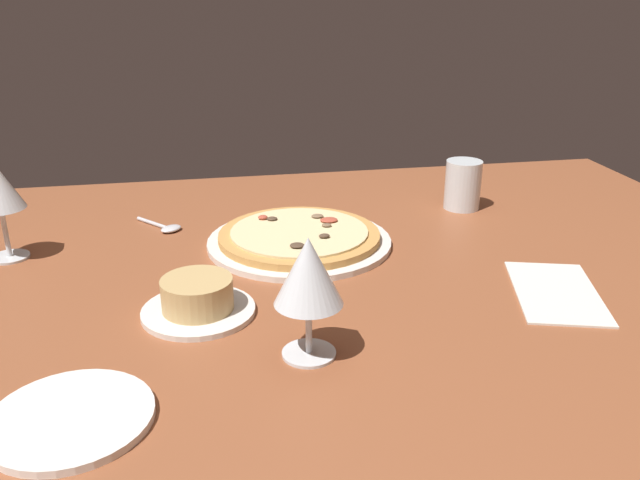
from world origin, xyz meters
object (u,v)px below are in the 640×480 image
Objects in this scene: paper_menu at (556,292)px; spoon at (166,227)px; side_plate at (71,418)px; water_glass at (463,187)px; ramekin_on_saucer at (198,299)px; pizza_main at (299,238)px; wine_glass_near at (308,274)px.

spoon is at bearing -16.61° from paper_menu.
spoon is at bearing -98.46° from side_plate.
spoon is at bearing 1.56° from water_glass.
ramekin_on_saucer is 62.67cm from water_glass.
side_plate is at bearing 54.77° from pizza_main.
ramekin_on_saucer is at bearing 98.70° from spoon.
wine_glass_near is at bearing 111.14° from spoon.
water_glass is at bearing -128.76° from wine_glass_near.
water_glass is (-34.40, -13.17, 3.13)cm from pizza_main.
spoon is (56.10, -36.83, 0.31)cm from paper_menu.
wine_glass_near is 40.69cm from paper_menu.
wine_glass_near is 51.24cm from spoon.
ramekin_on_saucer is at bearing 34.26° from water_glass.
wine_glass_near is at bearing 82.83° from pizza_main.
wine_glass_near is 1.61× the size of water_glass.
pizza_main reaches higher than spoon.
water_glass is (-51.77, -35.26, 2.15)cm from ramekin_on_saucer.
ramekin_on_saucer is at bearing 13.18° from paper_menu.
paper_menu is (-50.94, 3.12, -2.01)cm from ramekin_on_saucer.
pizza_main is 2.04× the size of wine_glass_near.
ramekin_on_saucer is 34.15cm from spoon.
spoon is (56.93, 1.55, -3.85)cm from water_glass.
water_glass is (-38.83, -48.37, -6.45)cm from wine_glass_near.
wine_glass_near is (4.42, 35.20, 9.58)cm from pizza_main.
ramekin_on_saucer is at bearing -121.95° from side_plate.
wine_glass_near is 0.90× the size of side_plate.
pizza_main is 41.99cm from paper_menu.
spoon is (-8.20, -55.13, 0.01)cm from side_plate.
ramekin_on_saucer is 25.30cm from side_plate.
ramekin_on_saucer is 0.90× the size of side_plate.
paper_menu is at bearing -165.27° from wine_glass_near.
wine_glass_near is 29.45cm from side_plate.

